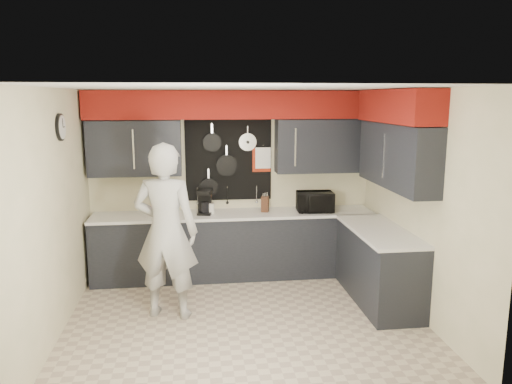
{
  "coord_description": "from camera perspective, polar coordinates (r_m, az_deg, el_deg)",
  "views": [
    {
      "loc": [
        -0.55,
        -5.3,
        2.5
      ],
      "look_at": [
        0.19,
        0.5,
        1.39
      ],
      "focal_mm": 35.0,
      "sensor_mm": 36.0,
      "label": 1
    }
  ],
  "objects": [
    {
      "name": "utensil_crock",
      "position": [
        6.91,
        -5.25,
        -1.88
      ],
      "size": [
        0.11,
        0.11,
        0.15
      ],
      "primitive_type": "cylinder",
      "color": "white",
      "rests_on": "base_cabinets"
    },
    {
      "name": "ground",
      "position": [
        5.89,
        -1.23,
        -14.38
      ],
      "size": [
        4.0,
        4.0,
        0.0
      ],
      "primitive_type": "plane",
      "color": "#BFB095",
      "rests_on": "ground"
    },
    {
      "name": "right_wall_assembly",
      "position": [
        6.08,
        16.12,
        5.08
      ],
      "size": [
        0.36,
        3.5,
        2.6
      ],
      "color": "beige",
      "rests_on": "ground"
    },
    {
      "name": "knife_block",
      "position": [
        6.98,
        1.04,
        -1.39
      ],
      "size": [
        0.13,
        0.13,
        0.22
      ],
      "primitive_type": "cube",
      "rotation": [
        0.0,
        0.0,
        -0.33
      ],
      "color": "#362211",
      "rests_on": "base_cabinets"
    },
    {
      "name": "back_wall_assembly",
      "position": [
        6.94,
        -2.61,
        6.7
      ],
      "size": [
        4.0,
        0.36,
        2.6
      ],
      "color": "beige",
      "rests_on": "ground"
    },
    {
      "name": "base_cabinets",
      "position": [
        6.83,
        1.88,
        -6.65
      ],
      "size": [
        3.95,
        2.2,
        0.92
      ],
      "color": "black",
      "rests_on": "ground"
    },
    {
      "name": "microwave",
      "position": [
        7.04,
        6.74,
        -1.12
      ],
      "size": [
        0.52,
        0.37,
        0.28
      ],
      "primitive_type": "imported",
      "rotation": [
        0.0,
        0.0,
        -0.06
      ],
      "color": "black",
      "rests_on": "base_cabinets"
    },
    {
      "name": "coffee_maker",
      "position": [
        6.89,
        -5.87,
        -1.05
      ],
      "size": [
        0.23,
        0.26,
        0.34
      ],
      "rotation": [
        0.0,
        0.0,
        -0.21
      ],
      "color": "black",
      "rests_on": "base_cabinets"
    },
    {
      "name": "person",
      "position": [
        5.74,
        -10.25,
        -4.48
      ],
      "size": [
        0.84,
        0.66,
        2.02
      ],
      "primitive_type": "imported",
      "rotation": [
        0.0,
        0.0,
        2.88
      ],
      "color": "#AAABA8",
      "rests_on": "ground"
    },
    {
      "name": "left_wall_assembly",
      "position": [
        5.63,
        -21.94,
        -1.98
      ],
      "size": [
        0.05,
        3.5,
        2.6
      ],
      "color": "beige",
      "rests_on": "ground"
    }
  ]
}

